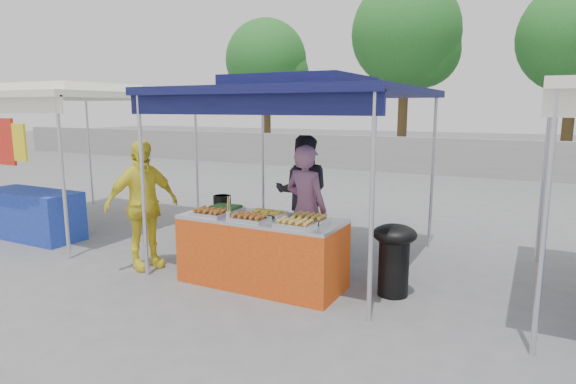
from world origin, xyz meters
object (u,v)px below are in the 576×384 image
at_px(wok_burner, 394,253).
at_px(vendor_woman, 306,209).
at_px(customer_person, 142,205).
at_px(vendor_table, 262,251).
at_px(cooking_pot, 222,201).
at_px(helper_man, 303,192).

relative_size(wok_burner, vendor_woman, 0.50).
relative_size(vendor_woman, customer_person, 0.97).
height_order(vendor_table, wok_burner, vendor_table).
bearing_deg(wok_burner, cooking_pot, 159.94).
xyz_separation_m(vendor_woman, helper_man, (-0.51, 0.96, 0.03)).
bearing_deg(cooking_pot, helper_man, 66.64).
distance_m(vendor_table, cooking_pot, 1.03).
distance_m(vendor_woman, customer_person, 2.19).
height_order(wok_burner, customer_person, customer_person).
distance_m(cooking_pot, customer_person, 1.06).
xyz_separation_m(wok_burner, helper_man, (-1.78, 1.27, 0.37)).
bearing_deg(vendor_woman, wok_burner, 176.85).
height_order(vendor_table, vendor_woman, vendor_woman).
bearing_deg(cooking_pot, vendor_woman, 18.28).
distance_m(vendor_table, vendor_woman, 0.87).
bearing_deg(vendor_table, helper_man, 98.66).
bearing_deg(customer_person, cooking_pot, -38.13).
relative_size(cooking_pot, vendor_woman, 0.14).
xyz_separation_m(vendor_table, customer_person, (-1.74, -0.18, 0.45)).
distance_m(vendor_table, wok_burner, 1.58).
distance_m(cooking_pot, helper_man, 1.44).
distance_m(cooking_pot, vendor_woman, 1.14).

